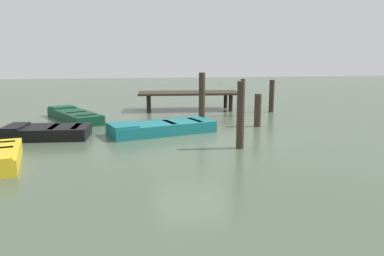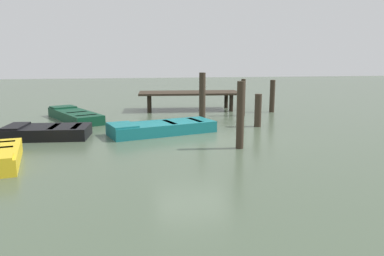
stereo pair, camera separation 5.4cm
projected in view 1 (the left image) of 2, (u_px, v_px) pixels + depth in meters
ground_plane at (192, 138)px, 12.70m from camera, size 80.00×80.00×0.00m
dock_segment at (189, 94)px, 19.43m from camera, size 5.36×2.43×0.95m
rowboat_teal at (161, 128)px, 13.43m from camera, size 4.01×2.38×0.46m
rowboat_black at (47, 132)px, 12.67m from camera, size 2.82×1.70×0.46m
rowboat_dark_green at (74, 115)px, 16.31m from camera, size 2.78×4.06×0.46m
mooring_piling_mid_right at (272, 96)px, 18.72m from camera, size 0.26×0.26×1.62m
mooring_piling_near_right at (240, 115)px, 11.08m from camera, size 0.23×0.23×2.02m
mooring_piling_far_left at (243, 97)px, 17.52m from camera, size 0.21×0.21×1.73m
mooring_piling_mid_left at (258, 110)px, 14.74m from camera, size 0.27×0.27×1.30m
mooring_piling_far_right at (202, 97)px, 15.82m from camera, size 0.27×0.27×2.09m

